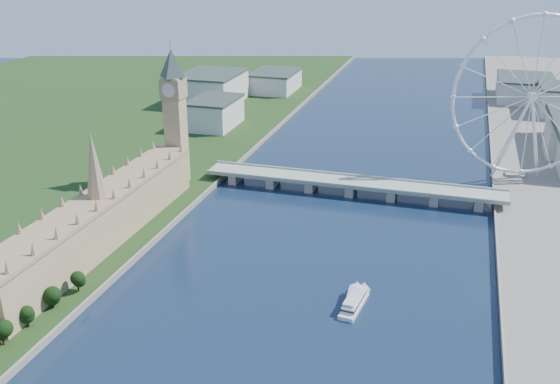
% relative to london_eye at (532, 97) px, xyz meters
% --- Properties ---
extents(parliament_range, '(24.00, 200.00, 70.00)m').
position_rel_london_eye_xyz_m(parliament_range, '(-247.98, -185.08, -49.04)').
color(parliament_range, tan).
rests_on(parliament_range, ground).
extents(big_ben, '(20.02, 20.02, 110.00)m').
position_rel_london_eye_xyz_m(big_ben, '(-247.98, -77.08, -0.95)').
color(big_ben, tan).
rests_on(big_ben, ground).
extents(westminster_bridge, '(220.00, 22.00, 9.50)m').
position_rel_london_eye_xyz_m(westminster_bridge, '(-119.98, -55.08, -60.89)').
color(westminster_bridge, gray).
rests_on(westminster_bridge, ground).
extents(london_eye, '(113.60, 39.12, 124.30)m').
position_rel_london_eye_xyz_m(london_eye, '(0.00, 0.00, 0.00)').
color(london_eye, silver).
rests_on(london_eye, ground).
extents(city_skyline, '(505.00, 280.00, 32.00)m').
position_rel_london_eye_xyz_m(city_skyline, '(-80.75, 205.00, -50.56)').
color(city_skyline, beige).
rests_on(city_skyline, ground).
extents(tour_boat_near, '(8.05, 28.22, 6.17)m').
position_rel_london_eye_xyz_m(tour_boat_near, '(-91.84, -204.42, -67.52)').
color(tour_boat_near, beige).
rests_on(tour_boat_near, ground).
extents(tour_boat_far, '(12.03, 32.63, 7.06)m').
position_rel_london_eye_xyz_m(tour_boat_far, '(-90.49, -207.76, -67.52)').
color(tour_boat_far, silver).
rests_on(tour_boat_far, ground).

